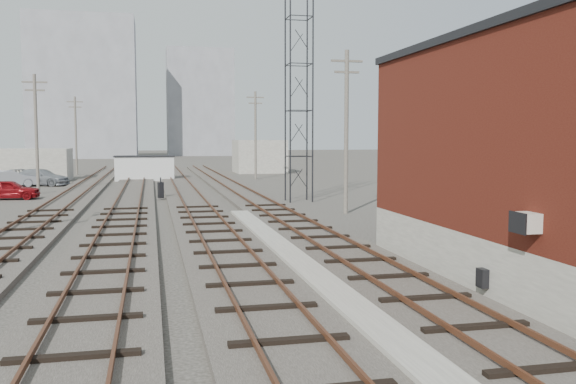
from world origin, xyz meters
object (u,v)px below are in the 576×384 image
object	(u,v)px
car_silver	(10,179)
car_red	(9,190)
switch_stand	(161,190)
car_grey	(41,177)
site_trailer	(145,168)

from	to	relation	value
car_silver	car_red	bearing A→B (deg)	165.14
switch_stand	car_grey	size ratio (longest dim) A/B	0.28
car_silver	site_trailer	bearing A→B (deg)	-86.39
car_silver	car_grey	xyz separation A→B (m)	(2.29, 1.40, 0.02)
switch_stand	car_silver	xyz separation A→B (m)	(-12.46, 13.78, 0.06)
switch_stand	car_red	size ratio (longest dim) A/B	0.35
site_trailer	car_silver	size ratio (longest dim) A/B	1.34
car_silver	car_grey	bearing A→B (deg)	-84.83
switch_stand	car_grey	bearing A→B (deg)	99.99
switch_stand	car_red	world-z (taller)	switch_stand
site_trailer	car_red	distance (m)	19.87
car_grey	car_red	bearing A→B (deg)	-156.42
car_silver	car_grey	world-z (taller)	car_grey
switch_stand	car_red	distance (m)	10.47
car_red	car_silver	distance (m)	11.54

